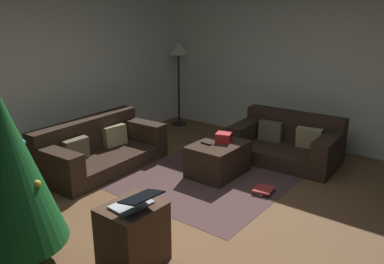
# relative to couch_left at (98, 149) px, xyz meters

# --- Properties ---
(ground_plane) EXTENTS (6.40, 6.40, 0.00)m
(ground_plane) POSITION_rel_couch_left_xyz_m (-0.33, -2.25, -0.26)
(ground_plane) COLOR brown
(rear_partition) EXTENTS (6.40, 0.12, 2.60)m
(rear_partition) POSITION_rel_couch_left_xyz_m (-0.33, 0.89, 1.04)
(rear_partition) COLOR silver
(rear_partition) RESTS_ON ground_plane
(corner_partition) EXTENTS (0.12, 6.40, 2.60)m
(corner_partition) POSITION_rel_couch_left_xyz_m (2.81, -2.25, 1.04)
(corner_partition) COLOR silver
(corner_partition) RESTS_ON ground_plane
(couch_left) EXTENTS (1.86, 0.97, 0.68)m
(couch_left) POSITION_rel_couch_left_xyz_m (0.00, 0.00, 0.00)
(couch_left) COLOR #332319
(couch_left) RESTS_ON ground_plane
(couch_right) EXTENTS (0.98, 1.54, 0.68)m
(couch_right) POSITION_rel_couch_left_xyz_m (1.92, -2.02, 0.00)
(couch_right) COLOR #332319
(couch_right) RESTS_ON ground_plane
(ottoman) EXTENTS (0.80, 0.59, 0.44)m
(ottoman) POSITION_rel_couch_left_xyz_m (0.82, -1.51, -0.04)
(ottoman) COLOR #332319
(ottoman) RESTS_ON ground_plane
(gift_box) EXTENTS (0.24, 0.25, 0.13)m
(gift_box) POSITION_rel_couch_left_xyz_m (0.94, -1.52, 0.24)
(gift_box) COLOR red
(gift_box) RESTS_ON ottoman
(tv_remote) EXTENTS (0.07, 0.16, 0.02)m
(tv_remote) POSITION_rel_couch_left_xyz_m (0.72, -1.39, 0.19)
(tv_remote) COLOR black
(tv_remote) RESTS_ON ottoman
(christmas_tree) EXTENTS (0.89, 0.89, 1.74)m
(christmas_tree) POSITION_rel_couch_left_xyz_m (-1.93, -1.25, 0.69)
(christmas_tree) COLOR brown
(christmas_tree) RESTS_ON ground_plane
(side_table) EXTENTS (0.52, 0.44, 0.57)m
(side_table) POSITION_rel_couch_left_xyz_m (-1.29, -2.04, 0.03)
(side_table) COLOR #4C3323
(side_table) RESTS_ON ground_plane
(laptop) EXTENTS (0.37, 0.39, 0.16)m
(laptop) POSITION_rel_couch_left_xyz_m (-1.29, -2.09, 0.37)
(laptop) COLOR silver
(laptop) RESTS_ON side_table
(book_stack) EXTENTS (0.30, 0.26, 0.06)m
(book_stack) POSITION_rel_couch_left_xyz_m (0.69, -2.29, -0.23)
(book_stack) COLOR #4C423D
(book_stack) RESTS_ON ground_plane
(corner_lamp) EXTENTS (0.36, 0.36, 1.60)m
(corner_lamp) POSITION_rel_couch_left_xyz_m (2.37, 0.45, 1.10)
(corner_lamp) COLOR black
(corner_lamp) RESTS_ON ground_plane
(area_rug) EXTENTS (2.60, 2.00, 0.01)m
(area_rug) POSITION_rel_couch_left_xyz_m (0.82, -1.51, -0.26)
(area_rug) COLOR #4F3534
(area_rug) RESTS_ON ground_plane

